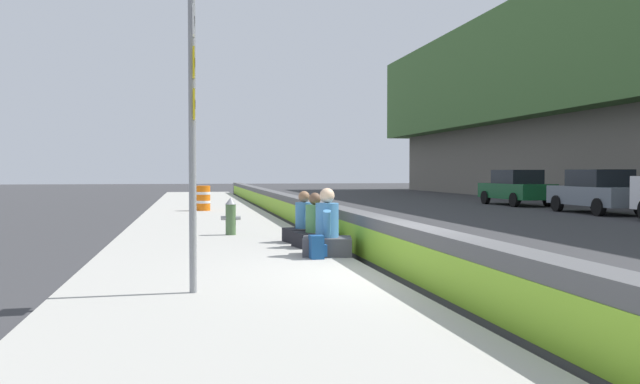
{
  "coord_description": "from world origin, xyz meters",
  "views": [
    {
      "loc": [
        -9.2,
        3.19,
        1.63
      ],
      "look_at": [
        5.38,
        0.34,
        1.17
      ],
      "focal_mm": 37.31,
      "sensor_mm": 36.0,
      "label": 1
    }
  ],
  "objects_px": {
    "route_sign_post": "(193,122)",
    "backpack": "(317,247)",
    "construction_barrel": "(203,198)",
    "fire_hydrant": "(231,216)",
    "seated_person_rear": "(304,226)",
    "seated_person_foreground": "(327,234)",
    "parked_car_fourth": "(598,191)",
    "parked_car_midline": "(516,187)",
    "seated_person_middle": "(315,230)"
  },
  "relations": [
    {
      "from": "route_sign_post",
      "to": "backpack",
      "type": "xyz_separation_m",
      "value": [
        2.85,
        -2.09,
        -1.9
      ]
    },
    {
      "from": "construction_barrel",
      "to": "fire_hydrant",
      "type": "bearing_deg",
      "value": -177.44
    },
    {
      "from": "fire_hydrant",
      "to": "seated_person_rear",
      "type": "relative_size",
      "value": 0.82
    },
    {
      "from": "seated_person_rear",
      "to": "seated_person_foreground",
      "type": "bearing_deg",
      "value": -179.38
    },
    {
      "from": "parked_car_fourth",
      "to": "parked_car_midline",
      "type": "bearing_deg",
      "value": 0.63
    },
    {
      "from": "seated_person_middle",
      "to": "parked_car_fourth",
      "type": "distance_m",
      "value": 16.65
    },
    {
      "from": "fire_hydrant",
      "to": "parked_car_fourth",
      "type": "bearing_deg",
      "value": -62.91
    },
    {
      "from": "seated_person_middle",
      "to": "route_sign_post",
      "type": "bearing_deg",
      "value": 152.59
    },
    {
      "from": "seated_person_rear",
      "to": "parked_car_fourth",
      "type": "xyz_separation_m",
      "value": [
        9.33,
        -13.14,
        0.39
      ]
    },
    {
      "from": "parked_car_fourth",
      "to": "seated_person_middle",
      "type": "bearing_deg",
      "value": 128.18
    },
    {
      "from": "fire_hydrant",
      "to": "parked_car_midline",
      "type": "bearing_deg",
      "value": -46.22
    },
    {
      "from": "route_sign_post",
      "to": "seated_person_rear",
      "type": "bearing_deg",
      "value": -22.74
    },
    {
      "from": "backpack",
      "to": "parked_car_fourth",
      "type": "bearing_deg",
      "value": -48.04
    },
    {
      "from": "fire_hydrant",
      "to": "route_sign_post",
      "type": "bearing_deg",
      "value": 173.13
    },
    {
      "from": "construction_barrel",
      "to": "parked_car_midline",
      "type": "relative_size",
      "value": 0.21
    },
    {
      "from": "fire_hydrant",
      "to": "seated_person_foreground",
      "type": "bearing_deg",
      "value": -160.73
    },
    {
      "from": "seated_person_foreground",
      "to": "backpack",
      "type": "height_order",
      "value": "seated_person_foreground"
    },
    {
      "from": "seated_person_rear",
      "to": "route_sign_post",
      "type": "bearing_deg",
      "value": 157.26
    },
    {
      "from": "seated_person_foreground",
      "to": "seated_person_middle",
      "type": "height_order",
      "value": "seated_person_foreground"
    },
    {
      "from": "backpack",
      "to": "construction_barrel",
      "type": "bearing_deg",
      "value": 6.45
    },
    {
      "from": "backpack",
      "to": "seated_person_rear",
      "type": "bearing_deg",
      "value": -4.98
    },
    {
      "from": "fire_hydrant",
      "to": "construction_barrel",
      "type": "height_order",
      "value": "construction_barrel"
    },
    {
      "from": "seated_person_foreground",
      "to": "seated_person_middle",
      "type": "bearing_deg",
      "value": -1.2
    },
    {
      "from": "seated_person_middle",
      "to": "construction_barrel",
      "type": "height_order",
      "value": "seated_person_middle"
    },
    {
      "from": "seated_person_foreground",
      "to": "parked_car_midline",
      "type": "xyz_separation_m",
      "value": [
        18.06,
        -13.04,
        0.35
      ]
    },
    {
      "from": "parked_car_fourth",
      "to": "backpack",
      "type": "bearing_deg",
      "value": 131.96
    },
    {
      "from": "route_sign_post",
      "to": "construction_barrel",
      "type": "height_order",
      "value": "route_sign_post"
    },
    {
      "from": "construction_barrel",
      "to": "parked_car_fourth",
      "type": "xyz_separation_m",
      "value": [
        -2.48,
        -15.01,
        0.24
      ]
    },
    {
      "from": "seated_person_middle",
      "to": "parked_car_fourth",
      "type": "bearing_deg",
      "value": -51.82
    },
    {
      "from": "seated_person_middle",
      "to": "backpack",
      "type": "distance_m",
      "value": 1.76
    },
    {
      "from": "seated_person_middle",
      "to": "backpack",
      "type": "xyz_separation_m",
      "value": [
        -1.73,
        0.29,
        -0.14
      ]
    },
    {
      "from": "seated_person_foreground",
      "to": "construction_barrel",
      "type": "relative_size",
      "value": 1.26
    },
    {
      "from": "parked_car_fourth",
      "to": "fire_hydrant",
      "type": "bearing_deg",
      "value": 117.09
    },
    {
      "from": "construction_barrel",
      "to": "parked_car_fourth",
      "type": "relative_size",
      "value": 0.21
    },
    {
      "from": "parked_car_midline",
      "to": "seated_person_foreground",
      "type": "bearing_deg",
      "value": 144.16
    },
    {
      "from": "parked_car_midline",
      "to": "construction_barrel",
      "type": "bearing_deg",
      "value": 104.84
    },
    {
      "from": "seated_person_rear",
      "to": "backpack",
      "type": "relative_size",
      "value": 2.7
    },
    {
      "from": "fire_hydrant",
      "to": "construction_barrel",
      "type": "relative_size",
      "value": 0.93
    },
    {
      "from": "route_sign_post",
      "to": "seated_person_foreground",
      "type": "distance_m",
      "value": 4.37
    },
    {
      "from": "parked_car_fourth",
      "to": "seated_person_foreground",
      "type": "bearing_deg",
      "value": 131.54
    },
    {
      "from": "parked_car_fourth",
      "to": "parked_car_midline",
      "type": "relative_size",
      "value": 1.0
    },
    {
      "from": "backpack",
      "to": "construction_barrel",
      "type": "relative_size",
      "value": 0.42
    },
    {
      "from": "route_sign_post",
      "to": "backpack",
      "type": "height_order",
      "value": "route_sign_post"
    },
    {
      "from": "route_sign_post",
      "to": "parked_car_fourth",
      "type": "relative_size",
      "value": 0.79
    },
    {
      "from": "construction_barrel",
      "to": "parked_car_midline",
      "type": "height_order",
      "value": "parked_car_midline"
    },
    {
      "from": "seated_person_foreground",
      "to": "parked_car_midline",
      "type": "bearing_deg",
      "value": -35.84
    },
    {
      "from": "construction_barrel",
      "to": "route_sign_post",
      "type": "bearing_deg",
      "value": 178.51
    },
    {
      "from": "route_sign_post",
      "to": "construction_barrel",
      "type": "xyz_separation_m",
      "value": [
        17.35,
        -0.45,
        -1.61
      ]
    },
    {
      "from": "backpack",
      "to": "fire_hydrant",
      "type": "bearing_deg",
      "value": 14.66
    },
    {
      "from": "seated_person_rear",
      "to": "construction_barrel",
      "type": "bearing_deg",
      "value": 9.02
    }
  ]
}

